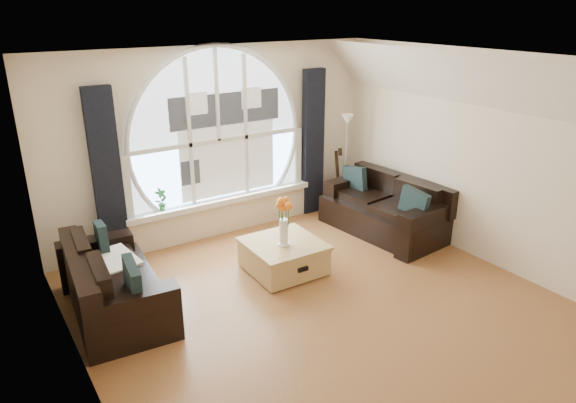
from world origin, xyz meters
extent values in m
cube|color=brown|center=(0.00, 0.00, 0.00)|extent=(5.00, 5.50, 0.01)
cube|color=silver|center=(0.00, 0.00, 2.70)|extent=(5.00, 5.50, 0.01)
cube|color=beige|center=(0.00, 2.75, 1.35)|extent=(5.00, 0.01, 2.70)
cube|color=beige|center=(-2.50, 0.00, 1.35)|extent=(0.01, 5.50, 2.70)
cube|color=beige|center=(2.50, 0.00, 1.35)|extent=(0.01, 5.50, 2.70)
cube|color=silver|center=(2.20, 0.00, 2.35)|extent=(0.92, 5.50, 0.72)
cube|color=silver|center=(0.00, 2.72, 1.62)|extent=(2.60, 0.06, 2.15)
cube|color=white|center=(0.00, 2.65, 0.51)|extent=(2.90, 0.22, 0.08)
cube|color=white|center=(0.00, 2.69, 1.62)|extent=(2.76, 0.08, 2.15)
cube|color=silver|center=(0.15, 2.71, 1.50)|extent=(1.70, 0.02, 1.50)
cube|color=black|center=(-1.60, 2.63, 1.15)|extent=(0.35, 0.12, 2.30)
cube|color=black|center=(1.60, 2.63, 1.15)|extent=(0.35, 0.12, 2.30)
cube|color=black|center=(-1.96, 1.37, 0.40)|extent=(1.02, 1.81, 0.77)
cube|color=black|center=(2.00, 1.37, 0.40)|extent=(1.10, 1.93, 0.82)
cube|color=tan|center=(0.09, 1.15, 0.22)|extent=(0.92, 0.92, 0.44)
cube|color=silver|center=(-1.94, 1.57, 0.50)|extent=(0.64, 0.64, 0.10)
cube|color=white|center=(0.05, 1.07, 0.79)|extent=(0.24, 0.24, 0.70)
cube|color=#B2B2B2|center=(2.06, 2.37, 0.80)|extent=(0.24, 0.24, 1.60)
cube|color=brown|center=(1.98, 2.52, 0.53)|extent=(0.40, 0.30, 1.06)
imported|color=#1E6023|center=(-0.92, 2.65, 0.71)|extent=(0.19, 0.15, 0.32)
camera|label=1|loc=(-3.11, -3.86, 3.22)|focal=32.55mm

